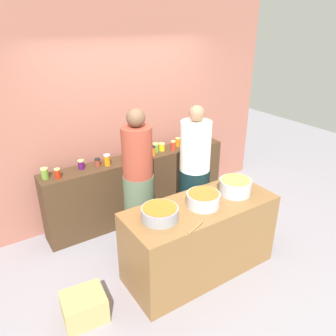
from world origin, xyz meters
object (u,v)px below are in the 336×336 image
object	(u,v)px
preserve_jar_1	(58,173)
preserve_jar_8	(153,151)
preserve_jar_14	(195,140)
preserve_jar_13	(189,142)
cooking_pot_right	(235,187)
preserve_jar_5	(125,156)
preserve_jar_12	(178,142)
preserve_jar_2	(81,164)
preserve_jar_10	(162,147)
preserve_jar_6	(136,153)
preserve_jar_11	(173,146)
preserve_jar_0	(45,173)
cook_with_tongs	(139,188)
cooking_pot_left	(160,213)
preserve_jar_3	(97,162)
preserve_jar_7	(146,152)
preserve_jar_15	(206,135)
wooden_spoon	(196,227)
cooking_pot_center	(203,199)
bread_crate	(84,307)
preserve_jar_4	(107,160)
cook_in_cap	(194,182)
preserve_jar_9	(156,148)

from	to	relation	value
preserve_jar_1	preserve_jar_8	size ratio (longest dim) A/B	0.94
preserve_jar_1	preserve_jar_14	bearing A→B (deg)	0.72
preserve_jar_13	cooking_pot_right	distance (m)	1.42
preserve_jar_5	preserve_jar_12	size ratio (longest dim) A/B	0.77
preserve_jar_2	preserve_jar_10	world-z (taller)	preserve_jar_2
preserve_jar_6	preserve_jar_11	bearing A→B (deg)	-5.48
preserve_jar_0	cook_with_tongs	xyz separation A→B (m)	(0.93, -0.61, -0.19)
cooking_pot_left	preserve_jar_2	bearing A→B (deg)	101.13
preserve_jar_2	cook_with_tongs	distance (m)	0.82
preserve_jar_14	cooking_pot_left	world-z (taller)	preserve_jar_14
preserve_jar_3	preserve_jar_7	distance (m)	0.69
preserve_jar_15	preserve_jar_14	bearing A→B (deg)	-160.70
preserve_jar_14	cooking_pot_left	bearing A→B (deg)	-137.39
preserve_jar_8	cooking_pot_right	bearing A→B (deg)	-78.08
preserve_jar_1	cooking_pot_right	bearing A→B (deg)	-40.04
cook_with_tongs	preserve_jar_10	bearing A→B (deg)	40.62
preserve_jar_2	cooking_pot_left	world-z (taller)	preserve_jar_2
preserve_jar_11	preserve_jar_13	xyz separation A→B (m)	(0.30, 0.03, -0.01)
preserve_jar_1	preserve_jar_13	world-z (taller)	preserve_jar_13
preserve_jar_7	preserve_jar_15	bearing A→B (deg)	5.23
wooden_spoon	cook_with_tongs	distance (m)	1.11
preserve_jar_8	cooking_pot_right	size ratio (longest dim) A/B	0.37
preserve_jar_0	preserve_jar_15	size ratio (longest dim) A/B	1.20
preserve_jar_14	wooden_spoon	distance (m)	2.10
preserve_jar_12	cook_with_tongs	distance (m)	1.22
preserve_jar_2	preserve_jar_10	size ratio (longest dim) A/B	1.09
cooking_pot_left	cooking_pot_center	xyz separation A→B (m)	(0.52, -0.03, 0.01)
wooden_spoon	cooking_pot_right	bearing A→B (deg)	20.88
preserve_jar_14	bread_crate	xyz separation A→B (m)	(-2.31, -1.30, -0.86)
preserve_jar_1	preserve_jar_13	size ratio (longest dim) A/B	0.97
preserve_jar_4	wooden_spoon	distance (m)	1.68
bread_crate	preserve_jar_8	bearing A→B (deg)	39.29
cooking_pot_right	wooden_spoon	xyz separation A→B (m)	(-0.79, -0.30, -0.08)
preserve_jar_14	bread_crate	size ratio (longest dim) A/B	0.30
preserve_jar_4	preserve_jar_11	size ratio (longest dim) A/B	1.03
cooking_pot_right	cook_in_cap	world-z (taller)	cook_in_cap
preserve_jar_9	preserve_jar_12	distance (m)	0.40
preserve_jar_12	cooking_pot_center	world-z (taller)	preserve_jar_12
preserve_jar_5	preserve_jar_11	bearing A→B (deg)	-4.79
preserve_jar_0	preserve_jar_10	size ratio (longest dim) A/B	1.23
preserve_jar_1	preserve_jar_11	distance (m)	1.66
cook_in_cap	preserve_jar_6	bearing A→B (deg)	113.41
preserve_jar_9	cook_in_cap	distance (m)	0.89
preserve_jar_13	preserve_jar_5	bearing A→B (deg)	178.34
preserve_jar_15	cook_in_cap	xyz separation A→B (m)	(-0.91, -0.91, -0.18)
preserve_jar_8	preserve_jar_15	bearing A→B (deg)	7.18
cook_in_cap	preserve_jar_7	bearing A→B (deg)	106.29
preserve_jar_0	cooking_pot_right	xyz separation A→B (m)	(1.73, -1.42, -0.05)
preserve_jar_5	cook_in_cap	distance (m)	1.01
preserve_jar_9	preserve_jar_1	bearing A→B (deg)	-176.69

